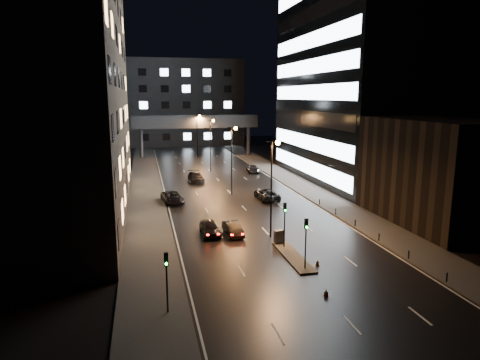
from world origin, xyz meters
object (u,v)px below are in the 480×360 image
at_px(car_away_b, 233,229).
at_px(car_away_d, 196,177).
at_px(car_away_c, 172,197).
at_px(car_toward_a, 267,194).
at_px(car_away_a, 210,228).
at_px(car_toward_b, 252,169).
at_px(utility_cabinet, 279,236).

bearing_deg(car_away_b, car_away_d, 86.67).
bearing_deg(car_away_c, car_away_b, -78.87).
bearing_deg(car_toward_a, car_away_c, -6.47).
bearing_deg(car_away_c, car_away_a, -86.73).
bearing_deg(car_away_c, car_away_d, 62.87).
height_order(car_away_c, car_toward_b, car_away_c).
bearing_deg(car_toward_b, utility_cabinet, 86.20).
bearing_deg(car_away_b, utility_cabinet, -48.50).
height_order(car_away_c, car_toward_a, car_toward_a).
relative_size(car_away_a, car_toward_a, 0.81).
relative_size(car_away_c, car_toward_b, 1.11).
bearing_deg(car_toward_b, car_away_d, 36.47).
bearing_deg(car_away_d, car_away_b, -92.32).
height_order(car_away_a, car_toward_b, car_away_a).
bearing_deg(car_away_d, car_away_c, -112.25).
distance_m(car_away_b, car_toward_b, 38.09).
relative_size(car_toward_b, utility_cabinet, 3.84).
relative_size(car_away_c, utility_cabinet, 4.27).
height_order(car_away_c, car_away_d, car_away_d).
xyz_separation_m(car_away_b, car_toward_b, (11.52, 36.31, 0.03)).
bearing_deg(car_away_b, car_away_a, 163.05).
relative_size(car_away_b, utility_cabinet, 3.25).
xyz_separation_m(car_away_c, car_away_d, (5.00, 14.21, 0.05)).
height_order(car_away_a, car_toward_a, car_toward_a).
bearing_deg(car_toward_b, car_toward_a, 87.81).
bearing_deg(utility_cabinet, car_toward_b, 62.61).
xyz_separation_m(car_away_a, car_away_d, (2.11, 29.10, 0.04)).
height_order(car_away_c, utility_cabinet, car_away_c).
xyz_separation_m(car_away_c, car_toward_b, (16.80, 20.87, -0.05)).
height_order(car_away_a, utility_cabinet, car_away_a).
bearing_deg(car_toward_a, car_away_a, 51.17).
height_order(car_away_b, car_away_c, car_away_c).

